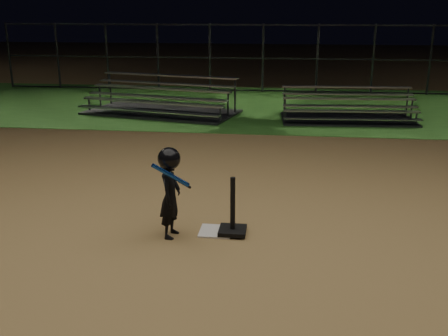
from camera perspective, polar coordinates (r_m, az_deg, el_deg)
ground at (r=7.50m, az=-0.93°, el=-7.00°), size 80.00×80.00×0.00m
grass_strip at (r=17.08m, az=3.68°, el=6.79°), size 60.00×8.00×0.01m
home_plate at (r=7.49m, az=-0.93°, el=-6.92°), size 0.45×0.45×0.02m
batting_tee at (r=7.37m, az=0.95°, el=-5.96°), size 0.38×0.38×0.82m
child_batter at (r=7.16m, az=-5.91°, el=-2.42°), size 0.49×0.53×1.28m
bleacher_left at (r=15.88m, az=-6.92°, el=6.72°), size 4.82×3.14×1.09m
bleacher_right at (r=15.15m, az=13.36°, el=5.73°), size 3.76×1.99×0.90m
backstop_fence at (r=19.88m, az=4.27°, el=11.86°), size 20.08×0.08×2.50m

